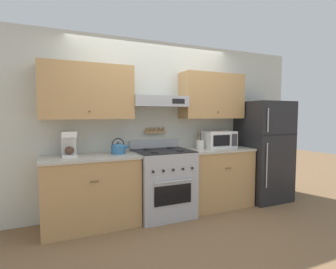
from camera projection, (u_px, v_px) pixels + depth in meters
ground_plane at (172, 222)px, 3.52m from camera, size 16.00×16.00×0.00m
wall_back at (153, 115)px, 3.95m from camera, size 5.20×0.46×2.55m
counter_left at (91, 191)px, 3.38m from camera, size 1.20×0.64×0.91m
counter_right at (216, 177)px, 4.16m from camera, size 1.07×0.64×0.91m
stove_range at (163, 182)px, 3.75m from camera, size 0.78×0.71×1.07m
refrigerator at (263, 151)px, 4.45m from camera, size 0.74×0.73×1.66m
tea_kettle at (118, 148)px, 3.55m from camera, size 0.25×0.19×0.21m
coffee_maker at (69, 144)px, 3.32m from camera, size 0.18×0.24×0.32m
microwave at (218, 139)px, 4.22m from camera, size 0.50×0.36×0.26m
utensil_crock at (200, 144)px, 4.07m from camera, size 0.12×0.12×0.29m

